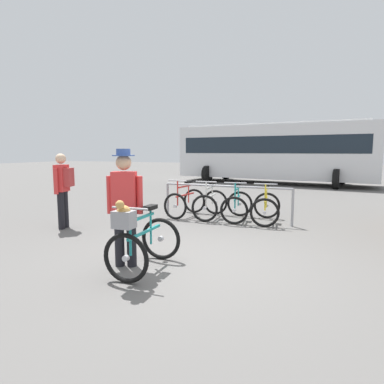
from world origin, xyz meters
TOP-DOWN VIEW (x-y plane):
  - ground_plane at (0.00, 0.00)m, footprint 80.00×80.00m
  - bike_rack_rail at (-0.38, 3.07)m, footprint 3.21×0.10m
  - racked_bike_red at (-1.54, 3.26)m, footprint 0.76×1.17m
  - racked_bike_white at (-0.84, 3.25)m, footprint 0.73×1.13m
  - racked_bike_teal at (-0.14, 3.24)m, footprint 0.79×1.18m
  - racked_bike_yellow at (0.56, 3.23)m, footprint 0.79×1.15m
  - featured_bicycle at (-0.45, -0.75)m, footprint 0.70×1.22m
  - person_with_featured_bike at (-0.80, -0.59)m, footprint 0.51×0.32m
  - pedestrian_with_backpack at (-3.43, 0.95)m, footprint 0.40×0.51m
  - bus_distant at (-0.85, 13.18)m, footprint 10.24×4.25m

SIDE VIEW (x-z plane):
  - ground_plane at x=0.00m, z-range 0.00..0.00m
  - racked_bike_teal at x=-0.14m, z-range -0.12..0.86m
  - racked_bike_red at x=-1.54m, z-range -0.12..0.86m
  - racked_bike_white at x=-0.84m, z-range -0.12..0.85m
  - racked_bike_yellow at x=0.56m, z-range -0.12..0.85m
  - featured_bicycle at x=-0.45m, z-range -0.06..1.03m
  - bike_rack_rail at x=-0.38m, z-range 0.23..1.10m
  - pedestrian_with_backpack at x=-3.43m, z-range 0.12..1.76m
  - person_with_featured_bike at x=-0.80m, z-range 0.09..1.81m
  - bus_distant at x=-0.85m, z-range 0.20..3.28m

